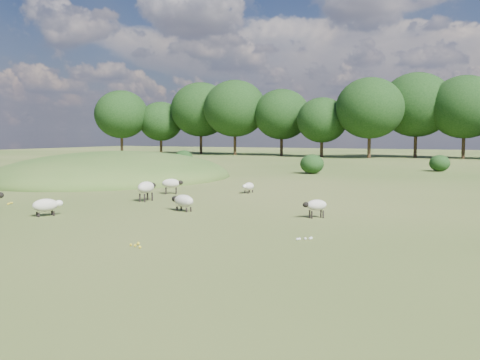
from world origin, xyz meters
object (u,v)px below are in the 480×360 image
object	(u,v)px
sheep_1	(316,205)
sheep_3	(172,183)
sheep_6	(46,205)
sheep_0	(146,187)
sheep_4	(183,201)
sheep_5	(248,186)

from	to	relation	value
sheep_1	sheep_3	xyz separation A→B (m)	(-9.57, 4.68, 0.08)
sheep_1	sheep_6	distance (m)	10.59
sheep_0	sheep_4	distance (m)	3.99
sheep_1	sheep_5	xyz separation A→B (m)	(-6.00, 6.87, -0.13)
sheep_0	sheep_4	size ratio (longest dim) A/B	1.05
sheep_5	sheep_0	bearing A→B (deg)	-22.41
sheep_0	sheep_1	world-z (taller)	sheep_0
sheep_1	sheep_4	world-z (taller)	sheep_1
sheep_1	sheep_3	bearing A→B (deg)	-68.18
sheep_0	sheep_3	xyz separation A→B (m)	(-0.61, 3.18, -0.09)
sheep_0	sheep_1	size ratio (longest dim) A/B	1.40
sheep_1	sheep_5	world-z (taller)	sheep_1
sheep_5	sheep_6	bearing A→B (deg)	-12.46
sheep_1	sheep_6	xyz separation A→B (m)	(-9.76, -4.11, -0.06)
sheep_4	sheep_1	bearing A→B (deg)	-158.34
sheep_3	sheep_4	bearing A→B (deg)	-83.11
sheep_5	sheep_4	bearing A→B (deg)	9.59
sheep_1	sheep_0	bearing A→B (deg)	-51.64
sheep_5	sheep_3	bearing A→B (deg)	-52.03
sheep_4	sheep_0	bearing A→B (deg)	-16.92
sheep_0	sheep_1	xyz separation A→B (m)	(8.96, -1.50, -0.17)
sheep_3	sheep_5	size ratio (longest dim) A/B	1.12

